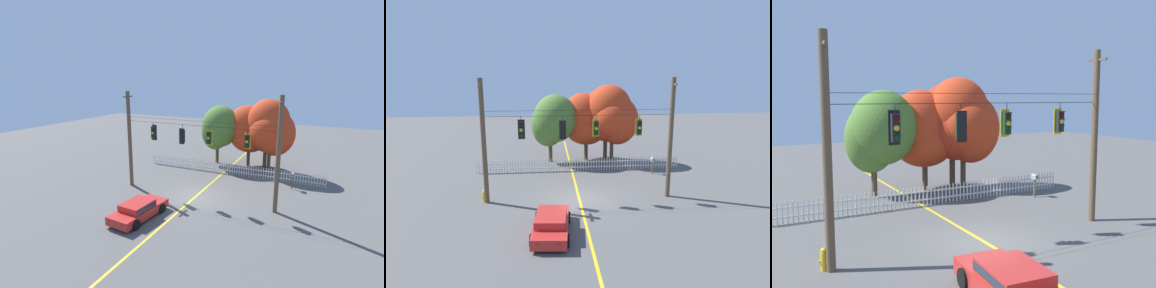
# 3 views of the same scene
# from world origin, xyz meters

# --- Properties ---
(ground) EXTENTS (80.00, 80.00, 0.00)m
(ground) POSITION_xyz_m (0.00, 0.00, 0.00)
(ground) COLOR #565451
(lane_centerline_stripe) EXTENTS (0.16, 36.00, 0.01)m
(lane_centerline_stripe) POSITION_xyz_m (0.00, 0.00, 0.00)
(lane_centerline_stripe) COLOR gold
(lane_centerline_stripe) RESTS_ON ground
(signal_support_span) EXTENTS (12.30, 1.10, 7.96)m
(signal_support_span) POSITION_xyz_m (0.00, -0.00, 4.05)
(signal_support_span) COLOR brown
(signal_support_span) RESTS_ON ground
(traffic_signal_northbound_primary) EXTENTS (0.43, 0.38, 1.46)m
(traffic_signal_northbound_primary) POSITION_xyz_m (-3.65, 0.01, 4.76)
(traffic_signal_northbound_primary) COLOR black
(traffic_signal_westbound_side) EXTENTS (0.43, 0.38, 1.48)m
(traffic_signal_westbound_side) POSITION_xyz_m (-1.07, -0.01, 4.73)
(traffic_signal_westbound_side) COLOR black
(traffic_signal_eastbound_side) EXTENTS (0.43, 0.38, 1.38)m
(traffic_signal_eastbound_side) POSITION_xyz_m (1.07, 0.01, 4.78)
(traffic_signal_eastbound_side) COLOR black
(traffic_signal_southbound_primary) EXTENTS (0.43, 0.38, 1.39)m
(traffic_signal_southbound_primary) POSITION_xyz_m (3.88, 0.01, 4.78)
(traffic_signal_southbound_primary) COLOR black
(white_picket_fence) EXTENTS (16.97, 0.06, 1.06)m
(white_picket_fence) POSITION_xyz_m (0.61, 6.32, 0.53)
(white_picket_fence) COLOR silver
(white_picket_fence) RESTS_ON ground
(autumn_maple_near_fence) EXTENTS (4.06, 3.51, 6.25)m
(autumn_maple_near_fence) POSITION_xyz_m (-1.49, 9.02, 3.93)
(autumn_maple_near_fence) COLOR brown
(autumn_maple_near_fence) RESTS_ON ground
(autumn_maple_mid) EXTENTS (4.15, 3.63, 6.29)m
(autumn_maple_mid) POSITION_xyz_m (1.38, 9.70, 3.68)
(autumn_maple_mid) COLOR brown
(autumn_maple_mid) RESTS_ON ground
(autumn_oak_far_east) EXTENTS (4.38, 3.85, 6.68)m
(autumn_oak_far_east) POSITION_xyz_m (3.26, 9.18, 4.12)
(autumn_oak_far_east) COLOR brown
(autumn_oak_far_east) RESTS_ON ground
(autumn_maple_far_west) EXTENTS (4.61, 3.90, 7.06)m
(autumn_maple_far_west) POSITION_xyz_m (3.86, 8.70, 4.33)
(autumn_maple_far_west) COLOR brown
(autumn_maple_far_west) RESTS_ON ground
(parked_car) EXTENTS (2.22, 4.39, 1.15)m
(parked_car) POSITION_xyz_m (-1.94, -4.69, 0.60)
(parked_car) COLOR red
(parked_car) RESTS_ON ground
(fire_hydrant) EXTENTS (0.38, 0.22, 0.79)m
(fire_hydrant) POSITION_xyz_m (-6.20, 0.16, 0.39)
(fire_hydrant) COLOR gold
(fire_hydrant) RESTS_ON ground
(roadside_mailbox) EXTENTS (0.25, 0.44, 1.37)m
(roadside_mailbox) POSITION_xyz_m (6.51, 4.97, 1.11)
(roadside_mailbox) COLOR brown
(roadside_mailbox) RESTS_ON ground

